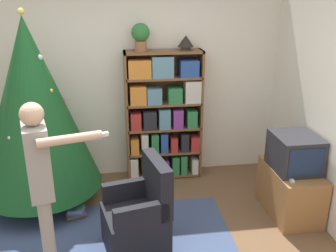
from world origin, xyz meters
TOP-DOWN VIEW (x-y plane):
  - wall_back at (0.00, 2.00)m, footprint 8.00×0.10m
  - bookshelf at (0.48, 1.78)m, footprint 0.98×0.28m
  - tv_stand at (1.77, 0.70)m, footprint 0.47×0.81m
  - television at (1.77, 0.69)m, footprint 0.46×0.52m
  - game_remote at (1.62, 0.45)m, footprint 0.04×0.12m
  - christmas_tree at (-1.02, 1.33)m, footprint 1.38×1.38m
  - armchair at (0.05, 0.32)m, footprint 0.68×0.67m
  - standing_person at (-0.74, 0.06)m, footprint 0.70×0.46m
  - potted_plant at (0.21, 1.79)m, footprint 0.22×0.22m
  - table_lamp at (0.76, 1.79)m, footprint 0.20×0.20m
  - book_pile_near_tree at (-0.61, 0.92)m, footprint 0.25×0.19m

SIDE VIEW (x-z plane):
  - book_pile_near_tree at x=-0.61m, z-range 0.00..0.12m
  - tv_stand at x=1.77m, z-range 0.00..0.55m
  - armchair at x=0.05m, z-range -0.14..0.78m
  - game_remote at x=1.62m, z-range 0.55..0.57m
  - television at x=1.77m, z-range 0.55..0.94m
  - bookshelf at x=0.48m, z-range 0.00..1.70m
  - standing_person at x=-0.74m, z-range 0.15..1.74m
  - christmas_tree at x=-1.02m, z-range 0.07..2.29m
  - wall_back at x=0.00m, z-range 0.00..2.60m
  - table_lamp at x=0.76m, z-range 1.70..1.88m
  - potted_plant at x=0.21m, z-range 1.72..2.05m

